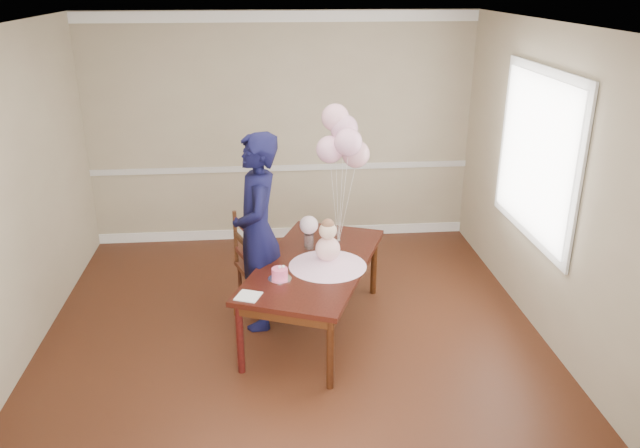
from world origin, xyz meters
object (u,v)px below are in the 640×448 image
at_px(birthday_cake, 280,273).
at_px(dining_table_top, 314,264).
at_px(dining_chair_seat, 262,267).
at_px(woman, 258,232).

bearing_deg(birthday_cake, dining_table_top, 44.47).
height_order(dining_table_top, dining_chair_seat, dining_table_top).
height_order(dining_table_top, birthday_cake, birthday_cake).
relative_size(birthday_cake, woman, 0.07).
height_order(birthday_cake, woman, woman).
height_order(dining_table_top, woman, woman).
relative_size(dining_table_top, birthday_cake, 13.33).
distance_m(dining_table_top, dining_chair_seat, 0.70).
distance_m(birthday_cake, woman, 0.55).
relative_size(birthday_cake, dining_chair_seat, 0.32).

